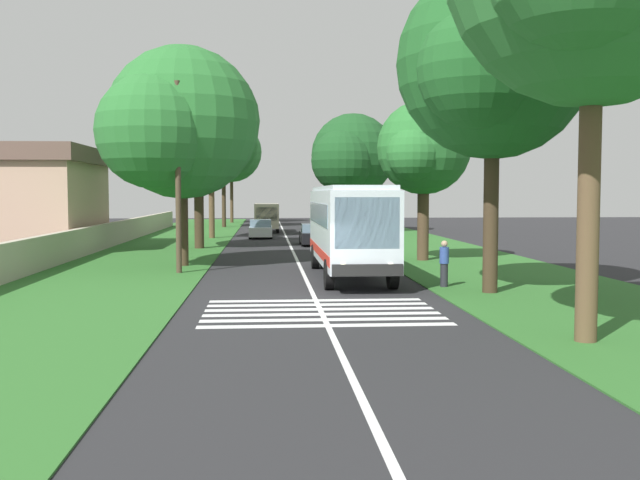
{
  "coord_description": "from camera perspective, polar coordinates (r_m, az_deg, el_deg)",
  "views": [
    {
      "loc": [
        -22.88,
        1.59,
        3.44
      ],
      "look_at": [
        5.95,
        -0.54,
        1.6
      ],
      "focal_mm": 41.12,
      "sensor_mm": 36.0,
      "label": 1
    }
  ],
  "objects": [
    {
      "name": "roadside_tree_left_2",
      "position": [
        35.01,
        -11.09,
        8.66
      ],
      "size": [
        8.5,
        7.2,
        10.26
      ],
      "color": "#3D2D1E",
      "rests_on": "grass_verge_left"
    },
    {
      "name": "roadside_wall",
      "position": [
        44.12,
        -17.33,
        0.05
      ],
      "size": [
        70.0,
        0.4,
        1.52
      ],
      "primitive_type": "cube",
      "color": "#B2A893",
      "rests_on": "grass_verge_left"
    },
    {
      "name": "grass_verge_left",
      "position": [
        38.61,
        -14.07,
        -1.55
      ],
      "size": [
        120.0,
        8.0,
        0.04
      ],
      "primitive_type": "cube",
      "color": "#2D6628",
      "rests_on": "ground"
    },
    {
      "name": "roadside_tree_right_1",
      "position": [
        26.11,
        12.95,
        12.93
      ],
      "size": [
        7.62,
        6.55,
        11.1
      ],
      "color": "#3D2D1E",
      "rests_on": "grass_verge_right"
    },
    {
      "name": "roadside_tree_right_2",
      "position": [
        64.99,
        2.36,
        6.38
      ],
      "size": [
        9.39,
        7.5,
        10.44
      ],
      "color": "brown",
      "rests_on": "grass_verge_right"
    },
    {
      "name": "centre_line",
      "position": [
        38.07,
        -1.81,
        -1.54
      ],
      "size": [
        110.0,
        0.16,
        0.01
      ],
      "primitive_type": "cube",
      "color": "silver",
      "rests_on": "ground"
    },
    {
      "name": "trailing_car_0",
      "position": [
        48.82,
        -0.5,
        0.38
      ],
      "size": [
        4.3,
        1.78,
        1.43
      ],
      "color": "black",
      "rests_on": "ground"
    },
    {
      "name": "roadside_tree_right_4",
      "position": [
        76.69,
        1.44,
        5.44
      ],
      "size": [
        5.34,
        4.55,
        8.18
      ],
      "color": "#4C3826",
      "rests_on": "grass_verge_right"
    },
    {
      "name": "roadside_building",
      "position": [
        48.17,
        -22.7,
        3.03
      ],
      "size": [
        10.99,
        9.7,
        6.22
      ],
      "color": "tan",
      "rests_on": "ground"
    },
    {
      "name": "roadside_tree_right_0",
      "position": [
        37.69,
        7.91,
        6.93
      ],
      "size": [
        5.38,
        4.76,
        8.1
      ],
      "color": "#4C3826",
      "rests_on": "grass_verge_right"
    },
    {
      "name": "ground",
      "position": [
        23.2,
        -0.25,
        -4.89
      ],
      "size": [
        160.0,
        160.0,
        0.0
      ],
      "primitive_type": "plane",
      "color": "#262628"
    },
    {
      "name": "pedestrian",
      "position": [
        27.08,
        9.64,
        -1.78
      ],
      "size": [
        0.34,
        0.34,
        1.69
      ],
      "color": "#26262D",
      "rests_on": "grass_verge_right"
    },
    {
      "name": "trailing_car_1",
      "position": [
        56.73,
        -4.64,
        0.83
      ],
      "size": [
        4.3,
        1.78,
        1.43
      ],
      "color": "silver",
      "rests_on": "ground"
    },
    {
      "name": "roadside_tree_left_4",
      "position": [
        86.64,
        -7.03,
        6.67
      ],
      "size": [
        8.88,
        7.05,
        11.77
      ],
      "color": "#4C3826",
      "rests_on": "grass_verge_left"
    },
    {
      "name": "zebra_crossing",
      "position": [
        21.41,
        0.09,
        -5.6
      ],
      "size": [
        4.95,
        6.8,
        0.01
      ],
      "color": "silver",
      "rests_on": "ground"
    },
    {
      "name": "roadside_tree_left_0",
      "position": [
        75.23,
        -7.65,
        7.31
      ],
      "size": [
        8.22,
        6.97,
        11.92
      ],
      "color": "#3D2D1E",
      "rests_on": "grass_verge_left"
    },
    {
      "name": "roadside_tree_left_1",
      "position": [
        56.72,
        -8.66,
        7.64
      ],
      "size": [
        6.72,
        5.36,
        10.21
      ],
      "color": "brown",
      "rests_on": "grass_verge_left"
    },
    {
      "name": "coach_bus",
      "position": [
        30.08,
        2.25,
        1.17
      ],
      "size": [
        11.16,
        2.62,
        3.73
      ],
      "color": "silver",
      "rests_on": "ground"
    },
    {
      "name": "trailing_minibus_0",
      "position": [
        65.19,
        -4.18,
        1.97
      ],
      "size": [
        6.0,
        2.14,
        2.53
      ],
      "color": "#BFB299",
      "rests_on": "ground"
    },
    {
      "name": "grass_verge_right",
      "position": [
        39.28,
        10.23,
        -1.41
      ],
      "size": [
        120.0,
        8.0,
        0.04
      ],
      "primitive_type": "cube",
      "color": "#2D6628",
      "rests_on": "ground"
    },
    {
      "name": "utility_pole",
      "position": [
        31.88,
        -10.99,
        5.06
      ],
      "size": [
        0.24,
        1.4,
        8.17
      ],
      "color": "#473828",
      "rests_on": "grass_verge_left"
    },
    {
      "name": "roadside_tree_left_3",
      "position": [
        46.32,
        -9.68,
        8.91
      ],
      "size": [
        8.84,
        7.6,
        11.69
      ],
      "color": "#3D2D1E",
      "rests_on": "grass_verge_left"
    }
  ]
}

